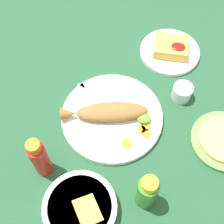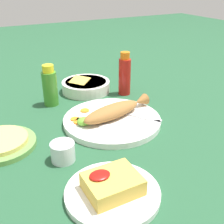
# 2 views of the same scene
# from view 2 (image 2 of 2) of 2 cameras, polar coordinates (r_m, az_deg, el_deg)

# --- Properties ---
(ground_plane) EXTENTS (4.00, 4.00, 0.00)m
(ground_plane) POSITION_cam_2_polar(r_m,az_deg,el_deg) (0.88, 0.00, -2.23)
(ground_plane) COLOR #235133
(main_plate) EXTENTS (0.30, 0.30, 0.02)m
(main_plate) POSITION_cam_2_polar(r_m,az_deg,el_deg) (0.87, 0.00, -1.71)
(main_plate) COLOR white
(main_plate) RESTS_ON ground_plane
(fried_fish) EXTENTS (0.26, 0.11, 0.04)m
(fried_fish) POSITION_cam_2_polar(r_m,az_deg,el_deg) (0.87, 0.68, 0.32)
(fried_fish) COLOR #996633
(fried_fish) RESTS_ON main_plate
(fork_near) EXTENTS (0.12, 0.16, 0.00)m
(fork_near) POSITION_cam_2_polar(r_m,az_deg,el_deg) (0.88, 5.06, -0.85)
(fork_near) COLOR silver
(fork_near) RESTS_ON main_plate
(fork_far) EXTENTS (0.18, 0.08, 0.00)m
(fork_far) POSITION_cam_2_polar(r_m,az_deg,el_deg) (0.83, 4.61, -2.37)
(fork_far) COLOR silver
(fork_far) RESTS_ON main_plate
(carrot_slice_near) EXTENTS (0.03, 0.03, 0.00)m
(carrot_slice_near) POSITION_cam_2_polar(r_m,az_deg,el_deg) (0.91, -5.56, 0.30)
(carrot_slice_near) COLOR orange
(carrot_slice_near) RESTS_ON main_plate
(carrot_slice_mid) EXTENTS (0.03, 0.03, 0.00)m
(carrot_slice_mid) POSITION_cam_2_polar(r_m,az_deg,el_deg) (0.86, -7.56, -1.42)
(carrot_slice_mid) COLOR orange
(carrot_slice_mid) RESTS_ON main_plate
(carrot_slice_far) EXTENTS (0.03, 0.03, 0.00)m
(carrot_slice_far) POSITION_cam_2_polar(r_m,az_deg,el_deg) (0.85, -6.89, -2.00)
(carrot_slice_far) COLOR orange
(carrot_slice_far) RESTS_ON main_plate
(carrot_slice_extra) EXTENTS (0.02, 0.02, 0.00)m
(carrot_slice_extra) POSITION_cam_2_polar(r_m,az_deg,el_deg) (0.86, -6.40, -1.51)
(carrot_slice_extra) COLOR orange
(carrot_slice_extra) RESTS_ON main_plate
(lime_wedge_main) EXTENTS (0.04, 0.04, 0.02)m
(lime_wedge_main) POSITION_cam_2_polar(r_m,az_deg,el_deg) (0.82, -5.67, -1.94)
(lime_wedge_main) COLOR #6BB233
(lime_wedge_main) RESTS_ON main_plate
(hot_sauce_bottle_red) EXTENTS (0.05, 0.05, 0.16)m
(hot_sauce_bottle_red) POSITION_cam_2_polar(r_m,az_deg,el_deg) (1.06, 2.58, 7.54)
(hot_sauce_bottle_red) COLOR #B21914
(hot_sauce_bottle_red) RESTS_ON ground_plane
(hot_sauce_bottle_green) EXTENTS (0.05, 0.05, 0.14)m
(hot_sauce_bottle_green) POSITION_cam_2_polar(r_m,az_deg,el_deg) (1.00, -12.51, 5.05)
(hot_sauce_bottle_green) COLOR #3D8428
(hot_sauce_bottle_green) RESTS_ON ground_plane
(salt_cup) EXTENTS (0.06, 0.06, 0.05)m
(salt_cup) POSITION_cam_2_polar(r_m,az_deg,el_deg) (0.71, -9.94, -8.17)
(salt_cup) COLOR silver
(salt_cup) RESTS_ON ground_plane
(side_plate_fries) EXTENTS (0.20, 0.20, 0.01)m
(side_plate_fries) POSITION_cam_2_polar(r_m,az_deg,el_deg) (0.61, 0.09, -16.16)
(side_plate_fries) COLOR white
(side_plate_fries) RESTS_ON ground_plane
(fries_pile) EXTENTS (0.11, 0.09, 0.04)m
(fries_pile) POSITION_cam_2_polar(r_m,az_deg,el_deg) (0.59, 0.01, -14.32)
(fries_pile) COLOR gold
(fries_pile) RESTS_ON side_plate_fries
(guacamole_bowl) EXTENTS (0.19, 0.19, 0.06)m
(guacamole_bowl) POSITION_cam_2_polar(r_m,az_deg,el_deg) (1.11, -5.33, 5.35)
(guacamole_bowl) COLOR white
(guacamole_bowl) RESTS_ON ground_plane
(tortilla_plate) EXTENTS (0.19, 0.19, 0.01)m
(tortilla_plate) POSITION_cam_2_polar(r_m,az_deg,el_deg) (0.81, -21.72, -6.17)
(tortilla_plate) COLOR #6B9E4C
(tortilla_plate) RESTS_ON ground_plane
(tortilla_stack) EXTENTS (0.15, 0.15, 0.01)m
(tortilla_stack) POSITION_cam_2_polar(r_m,az_deg,el_deg) (0.81, -21.87, -5.38)
(tortilla_stack) COLOR #E0C666
(tortilla_stack) RESTS_ON tortilla_plate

